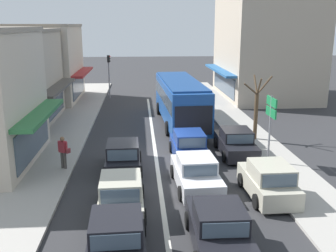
# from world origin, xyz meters

# --- Properties ---
(ground_plane) EXTENTS (140.00, 140.00, 0.00)m
(ground_plane) POSITION_xyz_m (0.00, 0.00, 0.00)
(ground_plane) COLOR #2D2D30
(lane_centre_line) EXTENTS (0.20, 28.00, 0.01)m
(lane_centre_line) POSITION_xyz_m (0.00, 4.00, 0.00)
(lane_centre_line) COLOR silver
(lane_centre_line) RESTS_ON ground
(sidewalk_left) EXTENTS (5.20, 44.00, 0.14)m
(sidewalk_left) POSITION_xyz_m (-6.80, 6.00, 0.07)
(sidewalk_left) COLOR #A39E96
(sidewalk_left) RESTS_ON ground
(kerb_right) EXTENTS (2.80, 44.00, 0.12)m
(kerb_right) POSITION_xyz_m (6.20, 6.00, 0.06)
(kerb_right) COLOR #A39E96
(kerb_right) RESTS_ON ground
(shopfront_mid_block) EXTENTS (7.32, 9.25, 6.77)m
(shopfront_mid_block) POSITION_xyz_m (-10.18, 8.53, 3.38)
(shopfront_mid_block) COLOR #B2A38E
(shopfront_mid_block) RESTS_ON ground
(shopfront_far_end) EXTENTS (8.31, 8.55, 7.09)m
(shopfront_far_end) POSITION_xyz_m (-10.18, 17.69, 3.54)
(shopfront_far_end) COLOR beige
(shopfront_far_end) RESTS_ON ground
(building_right_far) EXTENTS (9.01, 11.44, 10.23)m
(building_right_far) POSITION_xyz_m (11.48, 18.27, 5.11)
(building_right_far) COLOR #B2A38E
(building_right_far) RESTS_ON ground
(city_bus) EXTENTS (3.07, 10.95, 3.23)m
(city_bus) POSITION_xyz_m (2.09, 7.92, 1.88)
(city_bus) COLOR #1E4C99
(city_bus) RESTS_ON ground
(hatchback_adjacent_lane_lead) EXTENTS (1.90, 3.74, 1.54)m
(hatchback_adjacent_lane_lead) POSITION_xyz_m (1.75, 0.29, 0.71)
(hatchback_adjacent_lane_lead) COLOR navy
(hatchback_adjacent_lane_lead) RESTS_ON ground
(hatchback_behind_bus_near) EXTENTS (1.88, 3.73, 1.54)m
(hatchback_behind_bus_near) POSITION_xyz_m (-1.62, -5.82, 0.71)
(hatchback_behind_bus_near) COLOR #B7B29E
(hatchback_behind_bus_near) RESTS_ON ground
(sedan_queue_gap_filler) EXTENTS (1.94, 4.22, 1.47)m
(sedan_queue_gap_filler) POSITION_xyz_m (1.63, -8.51, 0.66)
(sedan_queue_gap_filler) COLOR black
(sedan_queue_gap_filler) RESTS_ON ground
(hatchback_adjacent_lane_trail) EXTENTS (1.87, 3.73, 1.54)m
(hatchback_adjacent_lane_trail) POSITION_xyz_m (-1.70, -1.35, 0.71)
(hatchback_adjacent_lane_trail) COLOR black
(hatchback_adjacent_lane_trail) RESTS_ON ground
(sedan_behind_bus_mid) EXTENTS (2.04, 4.27, 1.47)m
(sedan_behind_bus_mid) POSITION_xyz_m (1.59, -3.64, 0.66)
(sedan_behind_bus_mid) COLOR silver
(sedan_behind_bus_mid) RESTS_ON ground
(sedan_queue_far_back) EXTENTS (2.00, 4.25, 1.47)m
(sedan_queue_far_back) POSITION_xyz_m (-1.63, -8.93, 0.66)
(sedan_queue_far_back) COLOR black
(sedan_queue_far_back) RESTS_ON ground
(parked_hatchback_kerb_front) EXTENTS (1.86, 3.72, 1.54)m
(parked_hatchback_kerb_front) POSITION_xyz_m (4.47, -4.87, 0.71)
(parked_hatchback_kerb_front) COLOR #B7B29E
(parked_hatchback_kerb_front) RESTS_ON ground
(parked_sedan_kerb_second) EXTENTS (1.94, 4.22, 1.47)m
(parked_sedan_kerb_second) POSITION_xyz_m (4.45, 0.78, 0.66)
(parked_sedan_kerb_second) COLOR black
(parked_sedan_kerb_second) RESTS_ON ground
(traffic_light_downstreet) EXTENTS (0.33, 0.24, 4.20)m
(traffic_light_downstreet) POSITION_xyz_m (-3.72, 18.66, 2.85)
(traffic_light_downstreet) COLOR gray
(traffic_light_downstreet) RESTS_ON ground
(directional_road_sign) EXTENTS (0.10, 1.40, 3.60)m
(directional_road_sign) POSITION_xyz_m (5.78, -0.88, 2.70)
(directional_road_sign) COLOR gray
(directional_road_sign) RESTS_ON ground
(street_tree_right) EXTENTS (1.76, 1.55, 4.06)m
(street_tree_right) POSITION_xyz_m (6.32, 3.34, 1.92)
(street_tree_right) COLOR brown
(street_tree_right) RESTS_ON ground
(pedestrian_with_handbag_near) EXTENTS (0.64, 0.45, 1.63)m
(pedestrian_with_handbag_near) POSITION_xyz_m (-4.63, -1.13, 1.07)
(pedestrian_with_handbag_near) COLOR #4C4742
(pedestrian_with_handbag_near) RESTS_ON sidewalk_left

